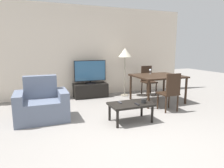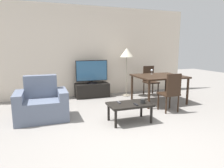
{
  "view_description": "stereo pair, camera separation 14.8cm",
  "coord_description": "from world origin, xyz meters",
  "px_view_note": "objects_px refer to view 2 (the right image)",
  "views": [
    {
      "loc": [
        -1.39,
        -2.43,
        1.47
      ],
      "look_at": [
        0.25,
        1.78,
        0.65
      ],
      "focal_mm": 32.0,
      "sensor_mm": 36.0,
      "label": 1
    },
    {
      "loc": [
        -1.25,
        -2.48,
        1.47
      ],
      "look_at": [
        0.25,
        1.78,
        0.65
      ],
      "focal_mm": 32.0,
      "sensor_mm": 36.0,
      "label": 2
    }
  ],
  "objects_px": {
    "tv": "(92,72)",
    "dining_chair_near": "(171,91)",
    "armchair": "(42,104)",
    "dining_table": "(159,78)",
    "tv_stand": "(92,90)",
    "remote_secondary": "(136,104)",
    "wine_glass_left": "(152,71)",
    "floor_lamp": "(127,54)",
    "remote_primary": "(119,102)",
    "dining_chair_far": "(150,79)",
    "cup_white_near": "(143,101)",
    "coffee_table": "(130,106)"
  },
  "relations": [
    {
      "from": "dining_chair_near",
      "to": "dining_chair_far",
      "type": "relative_size",
      "value": 1.0
    },
    {
      "from": "tv_stand",
      "to": "floor_lamp",
      "type": "distance_m",
      "value": 1.51
    },
    {
      "from": "tv",
      "to": "floor_lamp",
      "type": "bearing_deg",
      "value": -11.14
    },
    {
      "from": "armchair",
      "to": "tv",
      "type": "xyz_separation_m",
      "value": [
        1.44,
        1.51,
        0.45
      ]
    },
    {
      "from": "floor_lamp",
      "to": "dining_chair_near",
      "type": "bearing_deg",
      "value": -79.82
    },
    {
      "from": "remote_primary",
      "to": "dining_chair_near",
      "type": "bearing_deg",
      "value": 6.11
    },
    {
      "from": "armchair",
      "to": "tv",
      "type": "relative_size",
      "value": 1.08
    },
    {
      "from": "dining_chair_near",
      "to": "remote_primary",
      "type": "relative_size",
      "value": 6.03
    },
    {
      "from": "tv_stand",
      "to": "tv",
      "type": "xyz_separation_m",
      "value": [
        0.0,
        -0.0,
        0.55
      ]
    },
    {
      "from": "dining_chair_far",
      "to": "dining_table",
      "type": "bearing_deg",
      "value": -104.43
    },
    {
      "from": "floor_lamp",
      "to": "armchair",
      "type": "bearing_deg",
      "value": -152.16
    },
    {
      "from": "floor_lamp",
      "to": "remote_primary",
      "type": "relative_size",
      "value": 9.77
    },
    {
      "from": "floor_lamp",
      "to": "dining_chair_far",
      "type": "bearing_deg",
      "value": -7.25
    },
    {
      "from": "cup_white_near",
      "to": "wine_glass_left",
      "type": "distance_m",
      "value": 1.88
    },
    {
      "from": "coffee_table",
      "to": "remote_secondary",
      "type": "distance_m",
      "value": 0.16
    },
    {
      "from": "remote_primary",
      "to": "cup_white_near",
      "type": "height_order",
      "value": "cup_white_near"
    },
    {
      "from": "dining_chair_far",
      "to": "floor_lamp",
      "type": "xyz_separation_m",
      "value": [
        -0.76,
        0.1,
        0.79
      ]
    },
    {
      "from": "dining_chair_far",
      "to": "remote_secondary",
      "type": "xyz_separation_m",
      "value": [
        -1.51,
        -2.1,
        -0.1
      ]
    },
    {
      "from": "dining_table",
      "to": "wine_glass_left",
      "type": "relative_size",
      "value": 8.61
    },
    {
      "from": "dining_chair_near",
      "to": "dining_table",
      "type": "bearing_deg",
      "value": 75.57
    },
    {
      "from": "dining_table",
      "to": "remote_primary",
      "type": "xyz_separation_m",
      "value": [
        -1.55,
        -1.0,
        -0.27
      ]
    },
    {
      "from": "armchair",
      "to": "cup_white_near",
      "type": "distance_m",
      "value": 2.08
    },
    {
      "from": "floor_lamp",
      "to": "cup_white_near",
      "type": "height_order",
      "value": "floor_lamp"
    },
    {
      "from": "dining_table",
      "to": "dining_chair_near",
      "type": "relative_size",
      "value": 1.39
    },
    {
      "from": "coffee_table",
      "to": "cup_white_near",
      "type": "xyz_separation_m",
      "value": [
        0.25,
        -0.07,
        0.09
      ]
    },
    {
      "from": "tv_stand",
      "to": "cup_white_near",
      "type": "xyz_separation_m",
      "value": [
        0.46,
        -2.35,
        0.22
      ]
    },
    {
      "from": "dining_chair_far",
      "to": "remote_secondary",
      "type": "bearing_deg",
      "value": -125.76
    },
    {
      "from": "dining_chair_near",
      "to": "wine_glass_left",
      "type": "relative_size",
      "value": 6.19
    },
    {
      "from": "floor_lamp",
      "to": "remote_secondary",
      "type": "bearing_deg",
      "value": -108.79
    },
    {
      "from": "dining_chair_far",
      "to": "remote_primary",
      "type": "relative_size",
      "value": 6.03
    },
    {
      "from": "armchair",
      "to": "dining_chair_near",
      "type": "distance_m",
      "value": 2.85
    },
    {
      "from": "dining_chair_near",
      "to": "remote_secondary",
      "type": "height_order",
      "value": "dining_chair_near"
    },
    {
      "from": "tv_stand",
      "to": "dining_chair_near",
      "type": "height_order",
      "value": "dining_chair_near"
    },
    {
      "from": "dining_chair_far",
      "to": "coffee_table",
      "type": "bearing_deg",
      "value": -128.79
    },
    {
      "from": "dining_chair_near",
      "to": "remote_primary",
      "type": "bearing_deg",
      "value": -173.89
    },
    {
      "from": "tv",
      "to": "remote_primary",
      "type": "xyz_separation_m",
      "value": [
        0.03,
        -2.15,
        -0.37
      ]
    },
    {
      "from": "tv_stand",
      "to": "wine_glass_left",
      "type": "relative_size",
      "value": 6.88
    },
    {
      "from": "tv_stand",
      "to": "remote_secondary",
      "type": "xyz_separation_m",
      "value": [
        0.29,
        -2.4,
        0.18
      ]
    },
    {
      "from": "armchair",
      "to": "wine_glass_left",
      "type": "distance_m",
      "value": 3.08
    },
    {
      "from": "dining_chair_near",
      "to": "armchair",
      "type": "bearing_deg",
      "value": 169.89
    },
    {
      "from": "floor_lamp",
      "to": "tv",
      "type": "bearing_deg",
      "value": 168.86
    },
    {
      "from": "tv",
      "to": "wine_glass_left",
      "type": "relative_size",
      "value": 6.54
    },
    {
      "from": "armchair",
      "to": "dining_table",
      "type": "distance_m",
      "value": 3.06
    },
    {
      "from": "armchair",
      "to": "remote_secondary",
      "type": "xyz_separation_m",
      "value": [
        1.73,
        -0.89,
        0.08
      ]
    },
    {
      "from": "tv_stand",
      "to": "coffee_table",
      "type": "distance_m",
      "value": 2.29
    },
    {
      "from": "tv",
      "to": "dining_chair_near",
      "type": "relative_size",
      "value": 1.06
    },
    {
      "from": "armchair",
      "to": "tv_stand",
      "type": "relative_size",
      "value": 1.02
    },
    {
      "from": "coffee_table",
      "to": "dining_table",
      "type": "distance_m",
      "value": 1.79
    },
    {
      "from": "tv",
      "to": "dining_table",
      "type": "relative_size",
      "value": 0.76
    },
    {
      "from": "tv_stand",
      "to": "floor_lamp",
      "type": "height_order",
      "value": "floor_lamp"
    }
  ]
}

